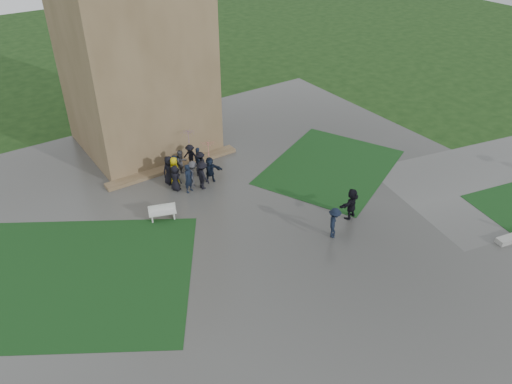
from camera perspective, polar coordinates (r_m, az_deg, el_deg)
ground at (r=25.14m, az=1.50°, el=-7.43°), size 120.00×120.00×0.00m
plaza at (r=26.41m, az=-1.03°, el=-5.09°), size 34.00×34.00×0.02m
lawn_inset_left at (r=25.50m, az=-20.03°, el=-9.12°), size 14.10×13.46×0.01m
lawn_inset_right at (r=32.79m, az=8.52°, el=2.86°), size 11.12×10.15×0.01m
tower at (r=33.27m, az=-14.41°, el=19.39°), size 8.00×8.00×18.00m
tower_plinth at (r=32.66m, az=-9.39°, el=2.86°), size 9.00×0.80×0.22m
bench at (r=27.86m, az=-10.64°, el=-2.28°), size 1.56×0.93×0.86m
visitor_cluster at (r=30.76m, az=-7.42°, el=3.08°), size 3.44×3.89×2.71m
pedestrian_mid at (r=26.19m, az=8.94°, el=-3.50°), size 1.20×1.21×1.74m
pedestrian_near at (r=27.74m, az=10.84°, el=-1.30°), size 1.79×0.99×1.82m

